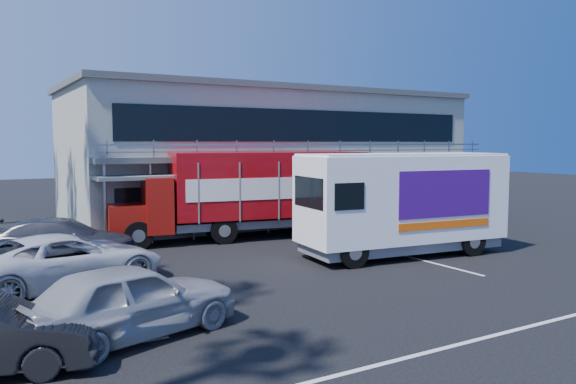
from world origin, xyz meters
TOP-DOWN VIEW (x-y plane):
  - ground at (0.00, 0.00)m, footprint 120.00×120.00m
  - building at (3.00, 14.94)m, footprint 22.40×12.00m
  - red_truck at (-1.13, 8.62)m, footprint 11.88×4.46m
  - white_van at (1.99, 2.00)m, footprint 8.29×3.60m
  - parked_car_a at (-9.50, -2.00)m, footprint 5.36×3.32m
  - parked_car_c at (-10.00, 3.41)m, footprint 6.29×3.97m
  - parked_car_d at (-9.50, 7.55)m, footprint 5.84×4.15m

SIDE VIEW (x-z plane):
  - ground at x=0.00m, z-range 0.00..0.00m
  - parked_car_d at x=-9.50m, z-range 0.00..1.57m
  - parked_car_c at x=-10.00m, z-range 0.00..1.62m
  - parked_car_a at x=-9.50m, z-range 0.00..1.70m
  - white_van at x=1.99m, z-range 0.12..4.05m
  - red_truck at x=-1.13m, z-range 0.20..4.10m
  - building at x=3.00m, z-range 0.01..7.31m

